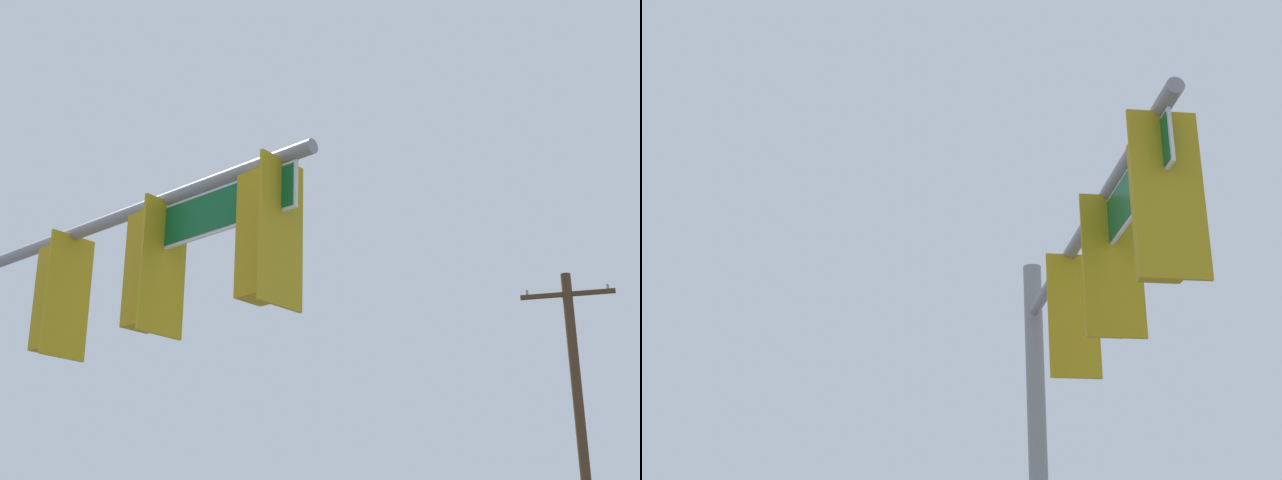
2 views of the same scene
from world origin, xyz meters
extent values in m
cylinder|color=gray|center=(-3.06, -7.15, 4.97)|extent=(5.29, 0.88, 0.13)
cube|color=gold|center=(-3.66, -7.24, 4.30)|extent=(0.10, 0.52, 1.30)
cube|color=#B79314|center=(-3.85, -7.26, 4.30)|extent=(0.40, 0.37, 1.10)
cylinder|color=#B79314|center=(-3.85, -7.26, 4.91)|extent=(0.04, 0.04, 0.12)
cylinder|color=#340503|center=(-4.04, -7.29, 4.63)|extent=(0.06, 0.22, 0.22)
cylinder|color=#392D05|center=(-4.04, -7.29, 4.30)|extent=(0.06, 0.22, 0.22)
cylinder|color=green|center=(-4.04, -7.29, 3.97)|extent=(0.06, 0.22, 0.22)
cube|color=gold|center=(-2.21, -7.03, 4.30)|extent=(0.10, 0.52, 1.30)
cube|color=#B79314|center=(-2.40, -7.06, 4.30)|extent=(0.40, 0.37, 1.10)
cylinder|color=#B79314|center=(-2.40, -7.06, 4.91)|extent=(0.04, 0.04, 0.12)
cylinder|color=#340503|center=(-2.60, -7.09, 4.63)|extent=(0.06, 0.22, 0.22)
cylinder|color=#392D05|center=(-2.60, -7.09, 4.30)|extent=(0.06, 0.22, 0.22)
cylinder|color=green|center=(-2.60, -7.09, 3.97)|extent=(0.06, 0.22, 0.22)
cube|color=gold|center=(-0.76, -6.83, 4.30)|extent=(0.10, 0.52, 1.30)
cube|color=#B79314|center=(-0.95, -6.85, 4.30)|extent=(0.40, 0.37, 1.10)
cylinder|color=#B79314|center=(-0.95, -6.85, 4.91)|extent=(0.04, 0.04, 0.12)
cylinder|color=#340503|center=(-1.15, -6.88, 4.63)|extent=(0.06, 0.22, 0.22)
cylinder|color=#392D05|center=(-1.15, -6.88, 4.30)|extent=(0.06, 0.22, 0.22)
cylinder|color=green|center=(-1.15, -6.88, 3.97)|extent=(0.06, 0.22, 0.22)
cube|color=#0F602D|center=(-1.57, -6.94, 4.68)|extent=(1.91, 0.31, 0.38)
cube|color=white|center=(-1.57, -6.94, 4.68)|extent=(1.97, 0.30, 0.44)
cylinder|color=#47331E|center=(-8.57, 10.24, 4.78)|extent=(0.28, 0.28, 9.57)
cube|color=#47331E|center=(-8.57, 10.24, 8.97)|extent=(2.28, 1.47, 0.12)
cylinder|color=gray|center=(-9.52, 9.66, 9.09)|extent=(0.08, 0.08, 0.16)
cylinder|color=gray|center=(-7.63, 10.82, 9.09)|extent=(0.08, 0.08, 0.16)
camera|label=1|loc=(4.53, -11.22, 1.68)|focal=50.00mm
camera|label=2|loc=(4.97, -8.12, 1.63)|focal=50.00mm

